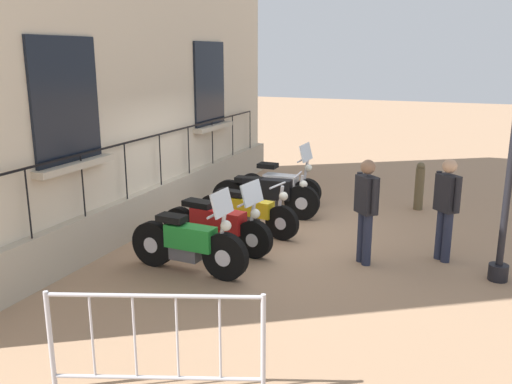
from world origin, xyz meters
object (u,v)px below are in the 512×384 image
(crowd_barrier, at_px, (156,339))
(pedestrian_walking, at_px, (366,206))
(motorcycle_red, at_px, (217,225))
(motorcycle_white, at_px, (280,185))
(motorcycle_yellow, at_px, (247,212))
(bollard, at_px, (419,186))
(pedestrian_standing, at_px, (446,204))
(motorcycle_black, at_px, (265,195))
(motorcycle_green, at_px, (189,244))

(crowd_barrier, height_order, pedestrian_walking, pedestrian_walking)
(motorcycle_red, relative_size, pedestrian_walking, 1.28)
(motorcycle_red, distance_m, motorcycle_white, 3.15)
(motorcycle_yellow, height_order, pedestrian_walking, pedestrian_walking)
(motorcycle_yellow, relative_size, bollard, 2.06)
(motorcycle_red, relative_size, bollard, 2.08)
(motorcycle_yellow, relative_size, crowd_barrier, 1.06)
(pedestrian_standing, bearing_deg, bollard, 102.90)
(pedestrian_standing, bearing_deg, motorcycle_black, 160.86)
(motorcycle_red, xyz_separation_m, motorcycle_black, (0.07, 2.11, 0.02))
(crowd_barrier, distance_m, pedestrian_standing, 5.29)
(motorcycle_red, xyz_separation_m, motorcycle_yellow, (0.13, 1.01, -0.03))
(motorcycle_green, distance_m, motorcycle_white, 4.19)
(pedestrian_standing, bearing_deg, motorcycle_green, -151.03)
(motorcycle_red, bearing_deg, pedestrian_walking, 7.35)
(motorcycle_green, bearing_deg, bollard, 59.46)
(motorcycle_yellow, distance_m, motorcycle_white, 2.14)
(motorcycle_yellow, height_order, motorcycle_white, motorcycle_white)
(motorcycle_yellow, distance_m, pedestrian_standing, 3.47)
(bollard, xyz_separation_m, pedestrian_standing, (0.66, -2.89, 0.42))
(motorcycle_red, bearing_deg, motorcycle_black, 88.24)
(motorcycle_black, xyz_separation_m, crowd_barrier, (1.13, -5.93, 0.12))
(motorcycle_black, relative_size, pedestrian_standing, 1.36)
(bollard, bearing_deg, motorcycle_yellow, -134.90)
(motorcycle_green, relative_size, pedestrian_walking, 1.19)
(bollard, bearing_deg, crowd_barrier, -102.59)
(motorcycle_green, height_order, crowd_barrier, motorcycle_green)
(motorcycle_black, bearing_deg, bollard, 30.62)
(motorcycle_green, bearing_deg, crowd_barrier, -67.40)
(motorcycle_black, height_order, motorcycle_white, motorcycle_white)
(motorcycle_white, relative_size, pedestrian_standing, 1.17)
(motorcycle_white, bearing_deg, pedestrian_walking, -49.69)
(motorcycle_white, relative_size, crowd_barrier, 0.97)
(motorcycle_yellow, distance_m, motorcycle_black, 1.10)
(motorcycle_green, distance_m, pedestrian_walking, 2.77)
(motorcycle_green, distance_m, motorcycle_yellow, 2.06)
(motorcycle_red, xyz_separation_m, pedestrian_walking, (2.41, 0.31, 0.51))
(motorcycle_red, bearing_deg, motorcycle_green, -87.53)
(motorcycle_black, relative_size, crowd_barrier, 1.13)
(motorcycle_yellow, xyz_separation_m, motorcycle_white, (-0.12, 2.13, 0.02))
(crowd_barrier, relative_size, bollard, 1.95)
(motorcycle_green, height_order, motorcycle_black, motorcycle_green)
(motorcycle_green, xyz_separation_m, motorcycle_yellow, (0.08, 2.05, -0.05))
(motorcycle_white, distance_m, pedestrian_standing, 4.23)
(motorcycle_green, distance_m, bollard, 5.61)
(motorcycle_black, relative_size, pedestrian_walking, 1.35)
(motorcycle_white, height_order, crowd_barrier, motorcycle_white)
(motorcycle_white, xyz_separation_m, pedestrian_walking, (2.41, -2.84, 0.53))
(motorcycle_black, xyz_separation_m, pedestrian_standing, (3.49, -1.21, 0.48))
(bollard, bearing_deg, pedestrian_standing, -77.10)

